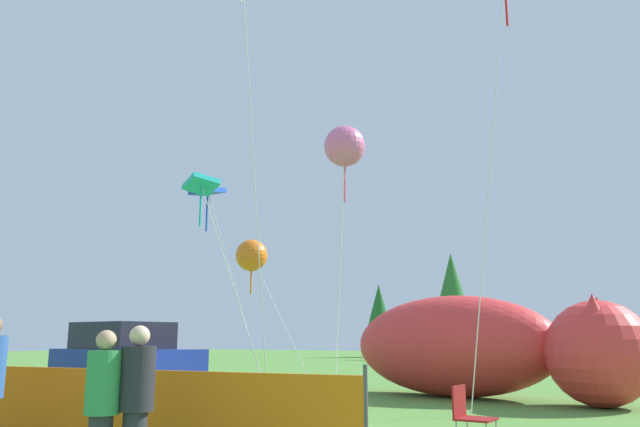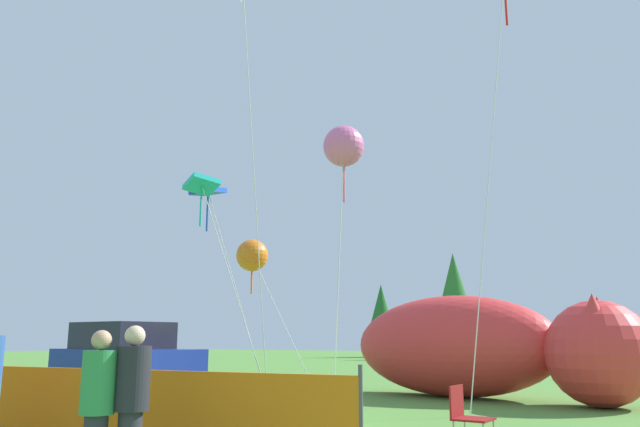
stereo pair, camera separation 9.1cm
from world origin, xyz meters
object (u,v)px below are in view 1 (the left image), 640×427
(folding_chair, at_px, (469,412))
(kite_blue_box, at_px, (208,195))
(parked_car, at_px, (125,364))
(inflatable_cat, at_px, (480,350))
(spectator_in_yellow_shirt, at_px, (136,399))
(kite_orange_flower, at_px, (252,256))
(spectator_in_blue_shirt, at_px, (102,403))
(kite_teal_diamond, at_px, (202,188))
(kite_pink_octopus, at_px, (344,147))

(folding_chair, bearing_deg, kite_blue_box, 153.70)
(parked_car, distance_m, kite_blue_box, 6.57)
(inflatable_cat, xyz_separation_m, spectator_in_yellow_shirt, (-0.75, -11.83, -0.32))
(folding_chair, xyz_separation_m, kite_orange_flower, (-9.34, 7.80, 3.80))
(spectator_in_yellow_shirt, height_order, kite_orange_flower, kite_orange_flower)
(inflatable_cat, bearing_deg, spectator_in_yellow_shirt, -78.99)
(parked_car, relative_size, inflatable_cat, 0.48)
(spectator_in_yellow_shirt, distance_m, spectator_in_blue_shirt, 0.35)
(spectator_in_blue_shirt, distance_m, kite_blue_box, 13.70)
(kite_teal_diamond, height_order, kite_orange_flower, kite_teal_diamond)
(kite_orange_flower, bearing_deg, inflatable_cat, -2.07)
(spectator_in_blue_shirt, bearing_deg, kite_teal_diamond, 124.73)
(folding_chair, distance_m, spectator_in_yellow_shirt, 4.97)
(spectator_in_yellow_shirt, relative_size, spectator_in_blue_shirt, 1.03)
(spectator_in_blue_shirt, distance_m, kite_pink_octopus, 8.81)
(inflatable_cat, distance_m, kite_pink_octopus, 6.85)
(spectator_in_blue_shirt, relative_size, kite_blue_box, 0.26)
(spectator_in_blue_shirt, bearing_deg, parked_car, 134.01)
(kite_pink_octopus, bearing_deg, inflatable_cat, 71.10)
(spectator_in_blue_shirt, xyz_separation_m, kite_pink_octopus, (-0.66, 7.27, 4.94))
(spectator_in_yellow_shirt, distance_m, kite_blue_box, 13.63)
(parked_car, xyz_separation_m, spectator_in_blue_shirt, (6.27, -6.49, -0.04))
(inflatable_cat, xyz_separation_m, kite_orange_flower, (-7.66, 0.28, 3.04))
(parked_car, relative_size, kite_blue_box, 0.64)
(spectator_in_yellow_shirt, distance_m, kite_pink_octopus, 8.61)
(folding_chair, height_order, spectator_in_blue_shirt, spectator_in_blue_shirt)
(spectator_in_blue_shirt, xyz_separation_m, kite_blue_box, (-7.12, 10.50, 5.18))
(parked_car, distance_m, inflatable_cat, 9.17)
(parked_car, bearing_deg, folding_chair, -3.73)
(folding_chair, height_order, spectator_in_yellow_shirt, spectator_in_yellow_shirt)
(kite_orange_flower, bearing_deg, kite_blue_box, -103.47)
(parked_car, xyz_separation_m, folding_chair, (8.95, -1.93, -0.45))
(spectator_in_yellow_shirt, bearing_deg, kite_blue_box, 125.67)
(kite_blue_box, bearing_deg, inflatable_cat, 11.06)
(folding_chair, bearing_deg, parked_car, 172.74)
(folding_chair, height_order, kite_teal_diamond, kite_teal_diamond)
(spectator_in_yellow_shirt, xyz_separation_m, kite_pink_octopus, (-0.90, 7.02, 4.91))
(parked_car, bearing_deg, kite_teal_diamond, 106.69)
(spectator_in_blue_shirt, bearing_deg, kite_pink_octopus, 95.17)
(inflatable_cat, xyz_separation_m, spectator_in_blue_shirt, (-0.99, -12.08, -0.35))
(spectator_in_blue_shirt, distance_m, kite_teal_diamond, 12.92)
(inflatable_cat, distance_m, spectator_in_blue_shirt, 12.13)
(inflatable_cat, xyz_separation_m, kite_pink_octopus, (-1.65, -4.81, 4.58))
(spectator_in_blue_shirt, height_order, kite_orange_flower, kite_orange_flower)
(kite_blue_box, bearing_deg, spectator_in_yellow_shirt, -54.33)
(parked_car, xyz_separation_m, spectator_in_yellow_shirt, (6.51, -6.24, -0.02))
(kite_pink_octopus, height_order, kite_orange_flower, kite_pink_octopus)
(spectator_in_yellow_shirt, height_order, spectator_in_blue_shirt, spectator_in_yellow_shirt)
(parked_car, distance_m, folding_chair, 9.17)
(kite_pink_octopus, bearing_deg, kite_blue_box, 153.43)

